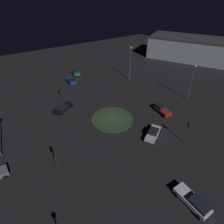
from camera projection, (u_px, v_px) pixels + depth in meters
ground_plane at (112, 119)px, 37.21m from camera, size 114.94×114.94×0.00m
roundabout_island at (112, 119)px, 37.15m from camera, size 8.48×8.48×0.22m
car_green at (76, 72)px, 55.57m from camera, size 4.20×2.52×1.41m
car_blue at (71, 81)px, 50.62m from camera, size 4.32×2.11×1.42m
car_silver at (153, 133)px, 32.67m from camera, size 3.77×4.81×1.38m
car_white at (194, 201)px, 22.38m from camera, size 4.57×2.04×1.35m
car_red at (162, 109)px, 38.89m from camera, size 4.24×2.38×1.45m
car_black at (63, 108)px, 39.48m from camera, size 3.79×4.85×1.37m
traffic_light_northwest at (55, 157)px, 25.08m from camera, size 0.36×0.39×4.29m
traffic_light_southwest at (187, 129)px, 30.02m from camera, size 0.40×0.37×4.29m
traffic_light_east at (61, 89)px, 42.22m from camera, size 0.39×0.36×3.77m
streetlamp_southeast at (130, 60)px, 49.57m from camera, size 0.49×0.49×9.34m
streetlamp_south at (192, 79)px, 40.69m from camera, size 0.49×0.49×8.50m
store_building at (194, 49)px, 65.42m from camera, size 32.48×25.40×7.55m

